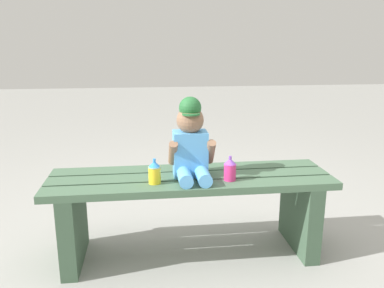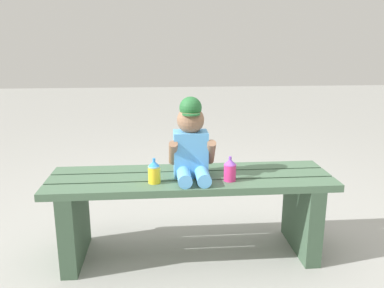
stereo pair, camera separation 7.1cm
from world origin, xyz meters
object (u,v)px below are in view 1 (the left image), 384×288
(park_bench, at_px, (190,202))
(sippy_cup_left, at_px, (155,172))
(child_figure, at_px, (191,143))
(sippy_cup_right, at_px, (230,169))

(park_bench, bearing_deg, sippy_cup_left, -153.66)
(child_figure, distance_m, sippy_cup_left, 0.24)
(park_bench, bearing_deg, sippy_cup_right, -26.17)
(park_bench, distance_m, sippy_cup_left, 0.29)
(child_figure, bearing_deg, park_bench, 113.07)
(child_figure, height_order, sippy_cup_right, child_figure)
(park_bench, xyz_separation_m, sippy_cup_right, (0.19, -0.09, 0.20))
(park_bench, relative_size, sippy_cup_left, 11.63)
(child_figure, xyz_separation_m, sippy_cup_left, (-0.19, -0.08, -0.12))
(park_bench, bearing_deg, child_figure, -66.93)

